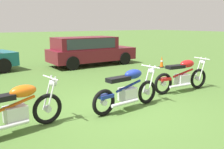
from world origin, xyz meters
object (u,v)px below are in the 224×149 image
object	(u,v)px
motorcycle_orange	(16,109)
traffic_cone	(162,62)
motorcycle_blue	(128,90)
motorcycle_red	(182,76)
car_burgundy	(88,49)

from	to	relation	value
motorcycle_orange	traffic_cone	xyz separation A→B (m)	(7.68, 3.69, -0.22)
motorcycle_orange	motorcycle_blue	bearing A→B (deg)	-9.55
motorcycle_red	traffic_cone	bearing A→B (deg)	58.48
motorcycle_orange	car_burgundy	distance (m)	8.02
motorcycle_red	motorcycle_blue	bearing A→B (deg)	-166.02
car_burgundy	traffic_cone	bearing A→B (deg)	-43.10
motorcycle_orange	car_burgundy	size ratio (longest dim) A/B	0.46
motorcycle_orange	motorcycle_red	bearing A→B (deg)	-4.25
car_burgundy	motorcycle_blue	bearing A→B (deg)	-110.12
motorcycle_orange	car_burgundy	world-z (taller)	car_burgundy
motorcycle_orange	motorcycle_red	size ratio (longest dim) A/B	0.96
motorcycle_blue	motorcycle_red	bearing A→B (deg)	4.00
motorcycle_blue	motorcycle_red	distance (m)	2.44
motorcycle_orange	traffic_cone	bearing A→B (deg)	18.93
motorcycle_orange	car_burgundy	xyz separation A→B (m)	(5.06, 6.22, 0.36)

